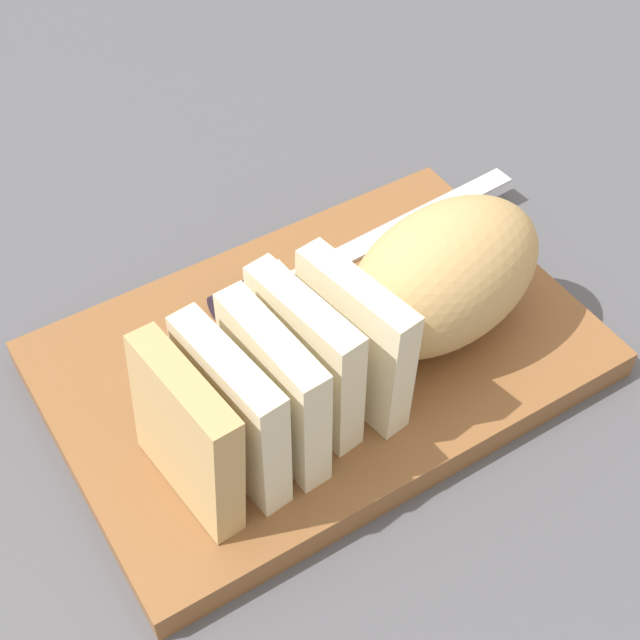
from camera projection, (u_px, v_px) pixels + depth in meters
The scene contains 7 objects.
ground_plane at pixel (320, 369), 0.67m from camera, with size 3.00×3.00×0.00m, color #4C4C51.
cutting_board at pixel (320, 359), 0.67m from camera, with size 0.37×0.25×0.02m, color brown.
bread_loaf at pixel (382, 316), 0.61m from camera, with size 0.31×0.14×0.10m.
bread_knife at pixel (294, 274), 0.70m from camera, with size 0.29×0.05×0.02m.
crumb_near_knife at pixel (234, 367), 0.64m from camera, with size 0.01×0.01×0.01m, color #996633.
crumb_near_loaf at pixel (320, 317), 0.67m from camera, with size 0.01×0.01×0.01m, color #996633.
crumb_stray_left at pixel (261, 337), 0.66m from camera, with size 0.01×0.01×0.01m, color #996633.
Camera 1 is at (0.22, 0.37, 0.52)m, focal length 52.13 mm.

